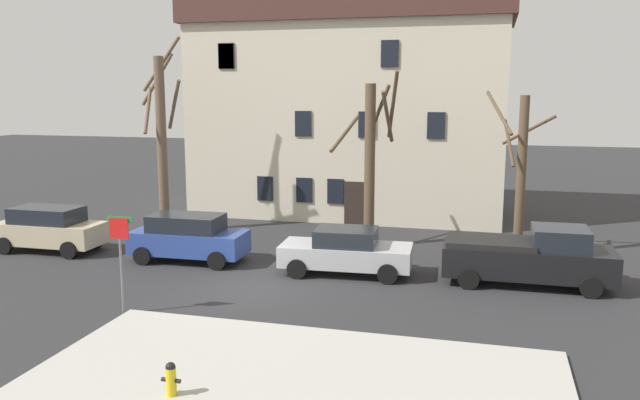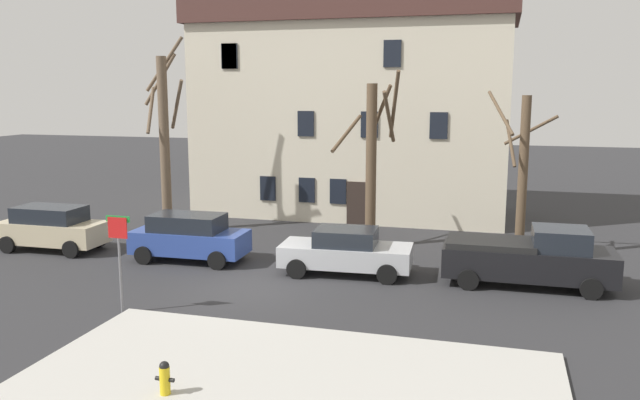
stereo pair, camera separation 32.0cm
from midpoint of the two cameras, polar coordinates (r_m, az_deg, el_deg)
The scene contains 12 objects.
ground_plane at distance 21.16m, azimuth -5.70°, elevation -7.81°, with size 120.00×120.00×0.00m, color #2D2D30.
building_main at distance 33.44m, azimuth 3.24°, elevation 9.08°, with size 16.09×7.04×11.78m.
tree_bare_near at distance 29.61m, azimuth -13.38°, elevation 5.43°, with size 2.16×1.90×8.77m.
tree_bare_mid at distance 25.95m, azimuth 5.02°, elevation 3.69°, with size 2.72×2.33×7.14m.
tree_bare_far at distance 25.32m, azimuth 17.85°, elevation 2.35°, with size 2.66×2.67×6.35m.
car_beige_wagon at distance 27.81m, azimuth -22.44°, elevation -2.29°, with size 4.30×2.02×1.79m.
car_blue_wagon at distance 24.58m, azimuth -11.19°, elevation -3.23°, with size 4.35×2.08×1.78m.
car_silver_sedan at distance 22.45m, azimuth 2.73°, elevation -4.58°, with size 4.66×2.28×1.62m.
pickup_truck_black at distance 22.20m, azimuth 18.55°, elevation -4.87°, with size 5.46×2.24×1.98m.
fire_hydrant at distance 14.11m, azimuth -13.00°, elevation -15.12°, with size 0.42×0.22×0.72m.
street_sign_pole at distance 19.11m, azimuth -17.02°, elevation -3.90°, with size 0.76×0.07×2.86m.
bicycle_leaning at distance 27.92m, azimuth -10.75°, elevation -2.84°, with size 1.67×0.63×1.03m.
Camera 2 is at (7.62, -18.71, 6.36)m, focal length 35.94 mm.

